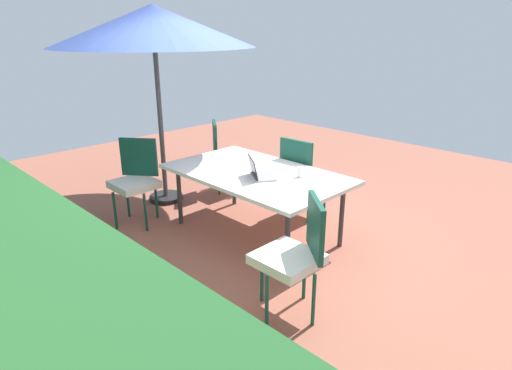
{
  "coord_description": "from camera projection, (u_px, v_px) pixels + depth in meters",
  "views": [
    {
      "loc": [
        -3.12,
        3.12,
        2.19
      ],
      "look_at": [
        0.0,
        0.0,
        0.59
      ],
      "focal_mm": 30.56,
      "sensor_mm": 36.0,
      "label": 1
    }
  ],
  "objects": [
    {
      "name": "ground_plane",
      "position": [
        256.0,
        235.0,
        4.9
      ],
      "size": [
        10.0,
        10.0,
        0.02
      ],
      "primitive_type": "cube",
      "color": "#935442"
    },
    {
      "name": "hedge_row",
      "position": [
        5.0,
        280.0,
        3.06
      ],
      "size": [
        6.3,
        0.93,
        1.03
      ],
      "primitive_type": "cube",
      "color": "#235628",
      "rests_on": "ground_plane"
    },
    {
      "name": "dining_table",
      "position": [
        256.0,
        176.0,
        4.66
      ],
      "size": [
        1.96,
        1.15,
        0.73
      ],
      "color": "white",
      "rests_on": "ground_plane"
    },
    {
      "name": "patio_umbrella",
      "position": [
        153.0,
        27.0,
        5.12
      ],
      "size": [
        2.43,
        2.43,
        2.44
      ],
      "color": "#4C4C4C",
      "rests_on": "ground_plane"
    },
    {
      "name": "chair_south",
      "position": [
        303.0,
        173.0,
        5.2
      ],
      "size": [
        0.47,
        0.48,
        0.98
      ],
      "rotation": [
        0.0,
        0.0,
        0.08
      ],
      "color": "silver",
      "rests_on": "ground_plane"
    },
    {
      "name": "chair_northeast",
      "position": [
        136.0,
        177.0,
        5.03
      ],
      "size": [
        0.58,
        0.58,
        0.98
      ],
      "rotation": [
        0.0,
        0.0,
        3.8
      ],
      "color": "silver",
      "rests_on": "ground_plane"
    },
    {
      "name": "chair_northwest",
      "position": [
        296.0,
        252.0,
        3.37
      ],
      "size": [
        0.58,
        0.59,
        0.98
      ],
      "rotation": [
        0.0,
        0.0,
        2.45
      ],
      "color": "silver",
      "rests_on": "ground_plane"
    },
    {
      "name": "chair_southeast",
      "position": [
        226.0,
        152.0,
        6.04
      ],
      "size": [
        0.58,
        0.58,
        0.98
      ],
      "rotation": [
        0.0,
        0.0,
        5.64
      ],
      "color": "silver",
      "rests_on": "ground_plane"
    },
    {
      "name": "laptop",
      "position": [
        260.0,
        173.0,
        4.47
      ],
      "size": [
        0.4,
        0.38,
        0.21
      ],
      "rotation": [
        0.0,
        0.0,
        -0.59
      ],
      "color": "gray",
      "rests_on": "dining_table"
    },
    {
      "name": "cup",
      "position": [
        300.0,
        172.0,
        4.48
      ],
      "size": [
        0.07,
        0.07,
        0.11
      ],
      "primitive_type": "cylinder",
      "color": "white",
      "rests_on": "dining_table"
    }
  ]
}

